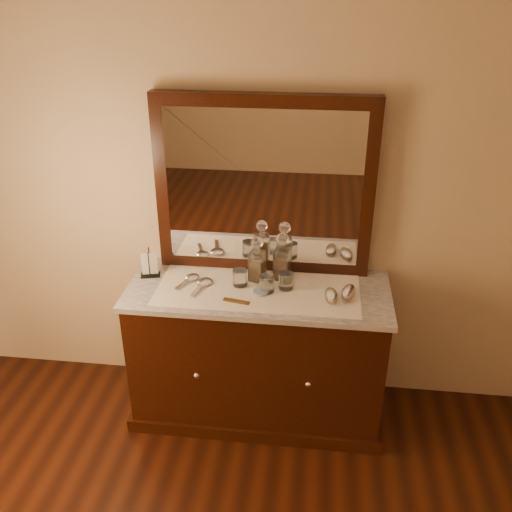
# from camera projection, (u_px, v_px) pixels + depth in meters

# --- Properties ---
(dresser_cabinet) EXTENTS (1.40, 0.55, 0.82)m
(dresser_cabinet) POSITION_uv_depth(u_px,v_px,m) (258.00, 354.00, 3.20)
(dresser_cabinet) COLOR black
(dresser_cabinet) RESTS_ON floor
(dresser_plinth) EXTENTS (1.46, 0.59, 0.08)m
(dresser_plinth) POSITION_uv_depth(u_px,v_px,m) (258.00, 402.00, 3.37)
(dresser_plinth) COLOR black
(dresser_plinth) RESTS_ON floor
(knob_left) EXTENTS (0.04, 0.04, 0.04)m
(knob_left) POSITION_uv_depth(u_px,v_px,m) (197.00, 375.00, 2.96)
(knob_left) COLOR silver
(knob_left) RESTS_ON dresser_cabinet
(knob_right) EXTENTS (0.04, 0.04, 0.04)m
(knob_right) POSITION_uv_depth(u_px,v_px,m) (308.00, 384.00, 2.90)
(knob_right) COLOR silver
(knob_right) RESTS_ON dresser_cabinet
(marble_top) EXTENTS (1.44, 0.59, 0.03)m
(marble_top) POSITION_uv_depth(u_px,v_px,m) (258.00, 291.00, 3.01)
(marble_top) COLOR silver
(marble_top) RESTS_ON dresser_cabinet
(mirror_frame) EXTENTS (1.20, 0.08, 1.00)m
(mirror_frame) POSITION_uv_depth(u_px,v_px,m) (264.00, 187.00, 2.99)
(mirror_frame) COLOR black
(mirror_frame) RESTS_ON marble_top
(mirror_glass) EXTENTS (1.06, 0.01, 0.86)m
(mirror_glass) POSITION_uv_depth(u_px,v_px,m) (263.00, 189.00, 2.96)
(mirror_glass) COLOR white
(mirror_glass) RESTS_ON marble_top
(lace_runner) EXTENTS (1.10, 0.45, 0.00)m
(lace_runner) POSITION_uv_depth(u_px,v_px,m) (258.00, 290.00, 2.98)
(lace_runner) COLOR white
(lace_runner) RESTS_ON marble_top
(pin_dish) EXTENTS (0.11, 0.11, 0.01)m
(pin_dish) POSITION_uv_depth(u_px,v_px,m) (261.00, 292.00, 2.95)
(pin_dish) COLOR white
(pin_dish) RESTS_ON lace_runner
(comb) EXTENTS (0.15, 0.05, 0.01)m
(comb) POSITION_uv_depth(u_px,v_px,m) (236.00, 301.00, 2.87)
(comb) COLOR brown
(comb) RESTS_ON lace_runner
(napkin_rack) EXTENTS (0.12, 0.09, 0.16)m
(napkin_rack) POSITION_uv_depth(u_px,v_px,m) (150.00, 265.00, 3.10)
(napkin_rack) COLOR black
(napkin_rack) RESTS_ON marble_top
(decanter_left) EXTENTS (0.10, 0.10, 0.27)m
(decanter_left) POSITION_uv_depth(u_px,v_px,m) (257.00, 263.00, 3.04)
(decanter_left) COLOR #8F5914
(decanter_left) RESTS_ON lace_runner
(decanter_right) EXTENTS (0.10, 0.10, 0.28)m
(decanter_right) POSITION_uv_depth(u_px,v_px,m) (282.00, 261.00, 3.05)
(decanter_right) COLOR #8F5914
(decanter_right) RESTS_ON lace_runner
(brush_near) EXTENTS (0.08, 0.15, 0.04)m
(brush_near) POSITION_uv_depth(u_px,v_px,m) (331.00, 296.00, 2.89)
(brush_near) COLOR #8B6E55
(brush_near) RESTS_ON lace_runner
(brush_far) EXTENTS (0.10, 0.16, 0.04)m
(brush_far) POSITION_uv_depth(u_px,v_px,m) (348.00, 293.00, 2.92)
(brush_far) COLOR #8B6E55
(brush_far) RESTS_ON lace_runner
(hand_mirror_outer) EXTENTS (0.12, 0.20, 0.02)m
(hand_mirror_outer) POSITION_uv_depth(u_px,v_px,m) (190.00, 279.00, 3.08)
(hand_mirror_outer) COLOR silver
(hand_mirror_outer) RESTS_ON lace_runner
(hand_mirror_inner) EXTENTS (0.11, 0.22, 0.02)m
(hand_mirror_inner) POSITION_uv_depth(u_px,v_px,m) (203.00, 284.00, 3.03)
(hand_mirror_inner) COLOR silver
(hand_mirror_inner) RESTS_ON lace_runner
(tumblers) EXTENTS (0.34, 0.13, 0.09)m
(tumblers) POSITION_uv_depth(u_px,v_px,m) (264.00, 281.00, 2.98)
(tumblers) COLOR white
(tumblers) RESTS_ON lace_runner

